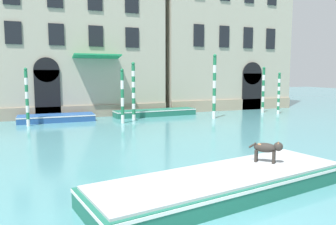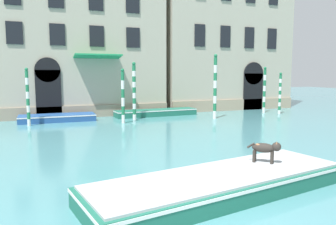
{
  "view_description": "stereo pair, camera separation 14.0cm",
  "coord_description": "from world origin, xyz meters",
  "px_view_note": "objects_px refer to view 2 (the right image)",
  "views": [
    {
      "loc": [
        -3.42,
        -3.89,
        3.3
      ],
      "look_at": [
        3.11,
        12.48,
        1.2
      ],
      "focal_mm": 35.0,
      "sensor_mm": 36.0,
      "label": 1
    },
    {
      "loc": [
        -3.29,
        -3.94,
        3.3
      ],
      "look_at": [
        3.11,
        12.48,
        1.2
      ],
      "focal_mm": 35.0,
      "sensor_mm": 36.0,
      "label": 2
    }
  ],
  "objects_px": {
    "mooring_pole_1": "(123,96)",
    "mooring_pole_0": "(28,97)",
    "boat_foreground": "(222,183)",
    "mooring_pole_5": "(264,90)",
    "boat_moored_far": "(156,112)",
    "mooring_pole_2": "(215,86)",
    "mooring_pole_3": "(134,91)",
    "mooring_pole_4": "(280,93)",
    "dog_on_deck": "(266,148)",
    "boat_moored_near_palazzo": "(58,118)"
  },
  "relations": [
    {
      "from": "mooring_pole_0",
      "to": "mooring_pole_5",
      "type": "relative_size",
      "value": 0.95
    },
    {
      "from": "mooring_pole_1",
      "to": "mooring_pole_4",
      "type": "height_order",
      "value": "mooring_pole_1"
    },
    {
      "from": "dog_on_deck",
      "to": "mooring_pole_1",
      "type": "bearing_deg",
      "value": 139.47
    },
    {
      "from": "boat_foreground",
      "to": "dog_on_deck",
      "type": "height_order",
      "value": "dog_on_deck"
    },
    {
      "from": "boat_foreground",
      "to": "mooring_pole_5",
      "type": "relative_size",
      "value": 2.1
    },
    {
      "from": "dog_on_deck",
      "to": "boat_moored_near_palazzo",
      "type": "distance_m",
      "value": 16.66
    },
    {
      "from": "mooring_pole_2",
      "to": "mooring_pole_5",
      "type": "relative_size",
      "value": 1.22
    },
    {
      "from": "mooring_pole_1",
      "to": "mooring_pole_5",
      "type": "relative_size",
      "value": 0.94
    },
    {
      "from": "boat_moored_far",
      "to": "mooring_pole_0",
      "type": "xyz_separation_m",
      "value": [
        -9.17,
        -1.81,
        1.58
      ]
    },
    {
      "from": "boat_moored_near_palazzo",
      "to": "mooring_pole_5",
      "type": "bearing_deg",
      "value": -3.66
    },
    {
      "from": "dog_on_deck",
      "to": "mooring_pole_1",
      "type": "height_order",
      "value": "mooring_pole_1"
    },
    {
      "from": "mooring_pole_1",
      "to": "mooring_pole_4",
      "type": "distance_m",
      "value": 13.18
    },
    {
      "from": "boat_foreground",
      "to": "mooring_pole_4",
      "type": "height_order",
      "value": "mooring_pole_4"
    },
    {
      "from": "boat_foreground",
      "to": "mooring_pole_1",
      "type": "bearing_deg",
      "value": 78.29
    },
    {
      "from": "mooring_pole_4",
      "to": "mooring_pole_5",
      "type": "height_order",
      "value": "mooring_pole_5"
    },
    {
      "from": "boat_foreground",
      "to": "boat_moored_near_palazzo",
      "type": "bearing_deg",
      "value": 92.73
    },
    {
      "from": "mooring_pole_0",
      "to": "mooring_pole_2",
      "type": "height_order",
      "value": "mooring_pole_2"
    },
    {
      "from": "boat_foreground",
      "to": "mooring_pole_5",
      "type": "xyz_separation_m",
      "value": [
        13.04,
        15.14,
        1.65
      ]
    },
    {
      "from": "boat_foreground",
      "to": "mooring_pole_1",
      "type": "xyz_separation_m",
      "value": [
        0.51,
        13.63,
        1.53
      ]
    },
    {
      "from": "boat_moored_far",
      "to": "mooring_pole_3",
      "type": "relative_size",
      "value": 1.6
    },
    {
      "from": "mooring_pole_1",
      "to": "mooring_pole_0",
      "type": "bearing_deg",
      "value": 169.59
    },
    {
      "from": "mooring_pole_5",
      "to": "dog_on_deck",
      "type": "bearing_deg",
      "value": -127.4
    },
    {
      "from": "dog_on_deck",
      "to": "boat_moored_near_palazzo",
      "type": "relative_size",
      "value": 0.16
    },
    {
      "from": "boat_foreground",
      "to": "mooring_pole_0",
      "type": "bearing_deg",
      "value": 100.37
    },
    {
      "from": "boat_foreground",
      "to": "mooring_pole_1",
      "type": "height_order",
      "value": "mooring_pole_1"
    },
    {
      "from": "mooring_pole_3",
      "to": "mooring_pole_4",
      "type": "relative_size",
      "value": 1.21
    },
    {
      "from": "boat_moored_far",
      "to": "mooring_pole_1",
      "type": "height_order",
      "value": "mooring_pole_1"
    },
    {
      "from": "mooring_pole_1",
      "to": "mooring_pole_5",
      "type": "distance_m",
      "value": 12.62
    },
    {
      "from": "boat_moored_far",
      "to": "mooring_pole_1",
      "type": "distance_m",
      "value": 4.67
    },
    {
      "from": "boat_moored_near_palazzo",
      "to": "mooring_pole_5",
      "type": "relative_size",
      "value": 1.31
    },
    {
      "from": "mooring_pole_3",
      "to": "mooring_pole_5",
      "type": "distance_m",
      "value": 11.37
    },
    {
      "from": "mooring_pole_5",
      "to": "boat_moored_far",
      "type": "bearing_deg",
      "value": 171.49
    },
    {
      "from": "mooring_pole_0",
      "to": "mooring_pole_3",
      "type": "height_order",
      "value": "mooring_pole_3"
    },
    {
      "from": "mooring_pole_0",
      "to": "mooring_pole_4",
      "type": "height_order",
      "value": "mooring_pole_0"
    },
    {
      "from": "mooring_pole_0",
      "to": "mooring_pole_3",
      "type": "xyz_separation_m",
      "value": [
        7.0,
        0.31,
        0.23
      ]
    },
    {
      "from": "mooring_pole_0",
      "to": "mooring_pole_1",
      "type": "xyz_separation_m",
      "value": [
        5.84,
        -1.07,
        -0.01
      ]
    },
    {
      "from": "boat_foreground",
      "to": "boat_moored_far",
      "type": "xyz_separation_m",
      "value": [
        3.83,
        16.51,
        -0.03
      ]
    },
    {
      "from": "boat_moored_near_palazzo",
      "to": "mooring_pole_4",
      "type": "relative_size",
      "value": 1.5
    },
    {
      "from": "boat_moored_near_palazzo",
      "to": "mooring_pole_1",
      "type": "distance_m",
      "value": 5.07
    },
    {
      "from": "boat_foreground",
      "to": "boat_moored_far",
      "type": "bearing_deg",
      "value": 67.35
    },
    {
      "from": "boat_moored_near_palazzo",
      "to": "mooring_pole_0",
      "type": "distance_m",
      "value": 2.85
    },
    {
      "from": "mooring_pole_0",
      "to": "mooring_pole_5",
      "type": "xyz_separation_m",
      "value": [
        18.37,
        0.43,
        0.1
      ]
    },
    {
      "from": "mooring_pole_5",
      "to": "mooring_pole_2",
      "type": "bearing_deg",
      "value": -163.76
    },
    {
      "from": "boat_moored_near_palazzo",
      "to": "mooring_pole_4",
      "type": "height_order",
      "value": "mooring_pole_4"
    },
    {
      "from": "boat_moored_near_palazzo",
      "to": "boat_moored_far",
      "type": "xyz_separation_m",
      "value": [
        7.38,
        0.28,
        0.02
      ]
    },
    {
      "from": "boat_foreground",
      "to": "mooring_pole_2",
      "type": "xyz_separation_m",
      "value": [
        7.36,
        13.48,
        2.07
      ]
    },
    {
      "from": "boat_moored_far",
      "to": "mooring_pole_2",
      "type": "height_order",
      "value": "mooring_pole_2"
    },
    {
      "from": "mooring_pole_1",
      "to": "mooring_pole_2",
      "type": "relative_size",
      "value": 0.77
    },
    {
      "from": "mooring_pole_1",
      "to": "mooring_pole_3",
      "type": "xyz_separation_m",
      "value": [
        1.16,
        1.39,
        0.24
      ]
    },
    {
      "from": "mooring_pole_0",
      "to": "mooring_pole_3",
      "type": "relative_size",
      "value": 0.89
    }
  ]
}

